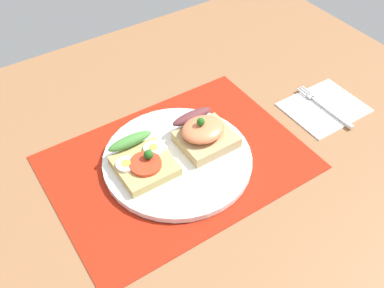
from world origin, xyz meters
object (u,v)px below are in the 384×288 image
at_px(napkin, 324,107).
at_px(fork, 323,105).
at_px(plate, 178,159).
at_px(sandwich_salmon, 203,133).
at_px(sandwich_egg_tomato, 142,161).

height_order(napkin, fork, fork).
height_order(plate, sandwich_salmon, sandwich_salmon).
height_order(plate, fork, plate).
xyz_separation_m(sandwich_salmon, napkin, (0.26, -0.04, -0.03)).
distance_m(sandwich_salmon, fork, 0.26).
distance_m(plate, sandwich_egg_tomato, 0.06).
height_order(plate, sandwich_egg_tomato, sandwich_egg_tomato).
bearing_deg(sandwich_salmon, napkin, -9.35).
distance_m(plate, fork, 0.32).
bearing_deg(sandwich_egg_tomato, plate, -13.60).
height_order(sandwich_egg_tomato, sandwich_salmon, sandwich_salmon).
distance_m(plate, napkin, 0.32).
relative_size(sandwich_egg_tomato, fork, 0.74).
bearing_deg(sandwich_salmon, plate, -173.25).
xyz_separation_m(plate, napkin, (0.32, -0.04, -0.01)).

